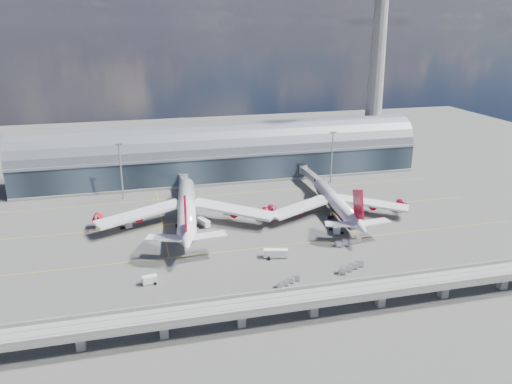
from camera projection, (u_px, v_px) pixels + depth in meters
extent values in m
plane|color=#474744|center=(262.00, 236.00, 186.08)|extent=(500.00, 500.00, 0.00)
cube|color=gold|center=(269.00, 247.00, 176.90)|extent=(200.00, 0.25, 0.01)
cube|color=gold|center=(249.00, 217.00, 204.43)|extent=(200.00, 0.25, 0.01)
cube|color=gold|center=(234.00, 194.00, 231.96)|extent=(200.00, 0.25, 0.01)
cube|color=gold|center=(161.00, 216.00, 205.52)|extent=(0.25, 80.00, 0.01)
cube|color=gold|center=(320.00, 202.00, 221.70)|extent=(0.25, 80.00, 0.01)
cube|color=#1C262F|center=(223.00, 163.00, 255.40)|extent=(200.00, 28.00, 14.00)
cylinder|color=slate|center=(223.00, 150.00, 253.13)|extent=(200.00, 28.00, 28.00)
cube|color=gray|center=(228.00, 157.00, 240.29)|extent=(200.00, 1.00, 1.20)
cube|color=gray|center=(223.00, 175.00, 257.47)|extent=(200.00, 30.00, 1.20)
cube|color=gray|center=(370.00, 156.00, 280.61)|extent=(18.00, 18.00, 8.00)
cone|color=gray|center=(376.00, 82.00, 267.36)|extent=(10.00, 10.00, 90.00)
cube|color=gray|center=(314.00, 298.00, 133.83)|extent=(220.00, 8.50, 1.20)
cube|color=gray|center=(319.00, 302.00, 129.81)|extent=(220.00, 0.40, 1.20)
cube|color=gray|center=(309.00, 287.00, 137.15)|extent=(220.00, 0.40, 1.20)
cube|color=gray|center=(316.00, 299.00, 132.25)|extent=(220.00, 0.12, 0.12)
cube|color=gray|center=(312.00, 293.00, 135.00)|extent=(220.00, 0.12, 0.12)
cube|color=gray|center=(80.00, 340.00, 120.93)|extent=(2.20, 2.20, 5.00)
cube|color=gray|center=(164.00, 329.00, 125.56)|extent=(2.20, 2.20, 5.00)
cube|color=gray|center=(241.00, 318.00, 130.18)|extent=(2.20, 2.20, 5.00)
cube|color=gray|center=(313.00, 308.00, 134.80)|extent=(2.20, 2.20, 5.00)
cube|color=gray|center=(381.00, 298.00, 139.43)|extent=(2.20, 2.20, 5.00)
cube|color=gray|center=(444.00, 289.00, 144.05)|extent=(2.20, 2.20, 5.00)
cube|color=gray|center=(503.00, 281.00, 148.68)|extent=(2.20, 2.20, 5.00)
cylinder|color=gray|center=(121.00, 172.00, 220.95)|extent=(0.70, 0.70, 25.00)
cube|color=gray|center=(119.00, 144.00, 216.85)|extent=(3.00, 0.40, 1.00)
cylinder|color=gray|center=(332.00, 158.00, 244.07)|extent=(0.70, 0.70, 25.00)
cube|color=gray|center=(333.00, 133.00, 239.97)|extent=(3.00, 0.40, 1.00)
cylinder|color=white|center=(187.00, 208.00, 195.86)|extent=(13.21, 56.84, 6.81)
cone|color=white|center=(187.00, 183.00, 225.32)|extent=(7.74, 9.23, 6.81)
cone|color=white|center=(187.00, 241.00, 164.12)|extent=(8.22, 13.46, 6.81)
cube|color=#B1071C|center=(186.00, 213.00, 164.40)|extent=(2.19, 12.73, 14.09)
cube|color=white|center=(140.00, 214.00, 191.91)|extent=(35.04, 20.47, 2.75)
cube|color=white|center=(232.00, 209.00, 196.36)|extent=(33.08, 26.47, 2.75)
cylinder|color=#B1071C|center=(139.00, 216.00, 194.44)|extent=(3.99, 5.67, 3.40)
cylinder|color=#B1071C|center=(98.00, 218.00, 192.46)|extent=(3.99, 5.67, 3.40)
cylinder|color=#B1071C|center=(234.00, 212.00, 199.06)|extent=(3.99, 5.67, 3.40)
cylinder|color=#B1071C|center=(273.00, 210.00, 201.04)|extent=(3.99, 5.67, 3.40)
cylinder|color=gray|center=(187.00, 202.00, 216.14)|extent=(0.53, 0.53, 3.19)
cylinder|color=gray|center=(178.00, 224.00, 193.06)|extent=(0.64, 0.64, 3.19)
cylinder|color=gray|center=(196.00, 223.00, 193.91)|extent=(0.64, 0.64, 3.19)
cylinder|color=black|center=(179.00, 226.00, 193.38)|extent=(2.51, 1.85, 1.60)
cylinder|color=black|center=(196.00, 225.00, 194.23)|extent=(2.51, 1.85, 1.60)
cylinder|color=white|center=(336.00, 202.00, 204.82)|extent=(9.66, 46.80, 5.58)
cone|color=white|center=(318.00, 183.00, 229.24)|extent=(6.23, 8.15, 5.58)
cone|color=white|center=(360.00, 226.00, 178.36)|extent=(6.57, 11.98, 5.58)
cube|color=#B1071C|center=(358.00, 204.00, 178.69)|extent=(1.69, 11.51, 12.73)
cube|color=white|center=(301.00, 207.00, 201.03)|extent=(29.70, 18.38, 2.38)
cube|color=white|center=(372.00, 203.00, 205.52)|extent=(28.50, 22.27, 2.38)
cylinder|color=black|center=(335.00, 205.00, 205.32)|extent=(8.41, 41.97, 4.74)
cylinder|color=#B1071C|center=(298.00, 210.00, 203.30)|extent=(3.49, 5.06, 3.08)
cylinder|color=#B1071C|center=(266.00, 211.00, 201.30)|extent=(3.49, 5.06, 3.08)
cylinder|color=#B1071C|center=(371.00, 205.00, 207.96)|extent=(3.49, 5.06, 3.08)
cylinder|color=#B1071C|center=(402.00, 204.00, 209.95)|extent=(3.49, 5.06, 3.08)
cylinder|color=gray|center=(324.00, 198.00, 221.50)|extent=(0.48, 0.48, 2.88)
cylinder|color=gray|center=(331.00, 215.00, 202.14)|extent=(0.58, 0.58, 2.88)
cylinder|color=gray|center=(345.00, 214.00, 203.05)|extent=(0.58, 0.58, 2.88)
cylinder|color=black|center=(331.00, 217.00, 202.43)|extent=(2.23, 1.62, 1.44)
cylinder|color=black|center=(345.00, 216.00, 203.35)|extent=(2.23, 1.62, 1.44)
cube|color=gray|center=(186.00, 185.00, 227.06)|extent=(3.00, 24.00, 3.00)
cube|color=gray|center=(189.00, 194.00, 216.05)|extent=(3.60, 3.60, 3.40)
cylinder|color=gray|center=(183.00, 178.00, 238.07)|extent=(4.40, 4.40, 4.00)
cylinder|color=gray|center=(190.00, 201.00, 217.18)|extent=(0.50, 0.50, 3.40)
cylinder|color=black|center=(190.00, 204.00, 217.62)|extent=(1.40, 0.80, 0.80)
cube|color=gray|center=(313.00, 177.00, 239.20)|extent=(3.00, 28.00, 3.00)
cube|color=gray|center=(323.00, 186.00, 226.35)|extent=(3.60, 3.60, 3.40)
cylinder|color=gray|center=(303.00, 169.00, 252.05)|extent=(4.40, 4.40, 4.00)
cylinder|color=gray|center=(323.00, 193.00, 227.49)|extent=(0.50, 0.50, 3.40)
cylinder|color=black|center=(323.00, 196.00, 227.92)|extent=(1.40, 0.80, 0.80)
cube|color=silver|center=(203.00, 222.00, 194.86)|extent=(4.70, 7.18, 2.54)
cylinder|color=black|center=(205.00, 223.00, 197.27)|extent=(2.59, 1.75, 0.88)
cylinder|color=black|center=(202.00, 227.00, 193.17)|extent=(2.59, 1.75, 0.88)
cube|color=silver|center=(150.00, 279.00, 151.71)|extent=(4.79, 2.87, 2.33)
cylinder|color=black|center=(155.00, 282.00, 152.12)|extent=(1.21, 2.35, 0.81)
cylinder|color=black|center=(145.00, 283.00, 151.97)|extent=(1.21, 2.35, 0.81)
cube|color=silver|center=(276.00, 253.00, 168.60)|extent=(8.47, 4.20, 2.65)
cylinder|color=black|center=(282.00, 255.00, 170.13)|extent=(1.49, 2.69, 0.92)
cylinder|color=black|center=(269.00, 258.00, 167.83)|extent=(1.49, 2.69, 0.92)
cube|color=silver|center=(336.00, 228.00, 188.92)|extent=(4.44, 6.91, 2.80)
cylinder|color=black|center=(333.00, 229.00, 190.95)|extent=(2.86, 1.79, 0.97)
cylinder|color=black|center=(340.00, 233.00, 187.68)|extent=(2.86, 1.79, 0.97)
cube|color=silver|center=(231.00, 210.00, 207.53)|extent=(3.49, 4.69, 2.22)
cylinder|color=black|center=(229.00, 212.00, 208.87)|extent=(2.26, 1.55, 0.77)
cylinder|color=black|center=(233.00, 213.00, 206.82)|extent=(2.26, 1.55, 0.77)
cube|color=silver|center=(126.00, 222.00, 194.03)|extent=(4.80, 6.97, 2.82)
cylinder|color=black|center=(128.00, 223.00, 196.38)|extent=(2.88, 1.94, 0.98)
cylinder|color=black|center=(124.00, 227.00, 192.48)|extent=(2.88, 1.94, 0.98)
cube|color=gray|center=(280.00, 287.00, 149.82)|extent=(2.56, 2.21, 0.27)
cube|color=#AEAEB3|center=(280.00, 285.00, 149.59)|extent=(2.20, 1.98, 1.35)
cube|color=gray|center=(286.00, 284.00, 151.21)|extent=(2.56, 2.21, 0.27)
cube|color=#AEAEB3|center=(286.00, 282.00, 150.98)|extent=(2.20, 1.98, 1.35)
cube|color=gray|center=(292.00, 282.00, 152.59)|extent=(2.56, 2.21, 0.27)
cube|color=#AEAEB3|center=(292.00, 280.00, 152.36)|extent=(2.20, 1.98, 1.35)
cube|color=gray|center=(297.00, 280.00, 153.98)|extent=(2.56, 2.21, 0.27)
cube|color=#AEAEB3|center=(297.00, 278.00, 153.75)|extent=(2.20, 1.98, 1.35)
cube|color=gray|center=(342.00, 273.00, 158.04)|extent=(3.09, 2.65, 0.33)
cube|color=#AEAEB3|center=(342.00, 271.00, 157.76)|extent=(2.65, 2.37, 1.63)
cube|color=gray|center=(348.00, 270.00, 159.68)|extent=(3.09, 2.65, 0.33)
cube|color=#AEAEB3|center=(348.00, 268.00, 159.40)|extent=(2.65, 2.37, 1.63)
cube|color=gray|center=(354.00, 268.00, 161.33)|extent=(3.09, 2.65, 0.33)
cube|color=#AEAEB3|center=(354.00, 265.00, 161.05)|extent=(2.65, 2.37, 1.63)
cube|color=gray|center=(360.00, 265.00, 162.97)|extent=(3.09, 2.65, 0.33)
cube|color=#AEAEB3|center=(360.00, 263.00, 162.69)|extent=(2.65, 2.37, 1.63)
cube|color=gray|center=(339.00, 246.00, 177.25)|extent=(2.81, 2.15, 0.32)
cube|color=#AEAEB3|center=(339.00, 244.00, 176.98)|extent=(2.38, 1.96, 1.58)
cube|color=gray|center=(345.00, 244.00, 178.36)|extent=(2.81, 2.15, 0.32)
cube|color=#AEAEB3|center=(345.00, 242.00, 178.09)|extent=(2.38, 1.96, 1.58)
cube|color=gray|center=(351.00, 243.00, 179.48)|extent=(2.81, 2.15, 0.32)
cube|color=#AEAEB3|center=(352.00, 241.00, 179.20)|extent=(2.38, 1.96, 1.58)
cube|color=gray|center=(358.00, 242.00, 180.59)|extent=(2.81, 2.15, 0.32)
cube|color=#AEAEB3|center=(358.00, 240.00, 180.32)|extent=(2.38, 1.96, 1.58)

